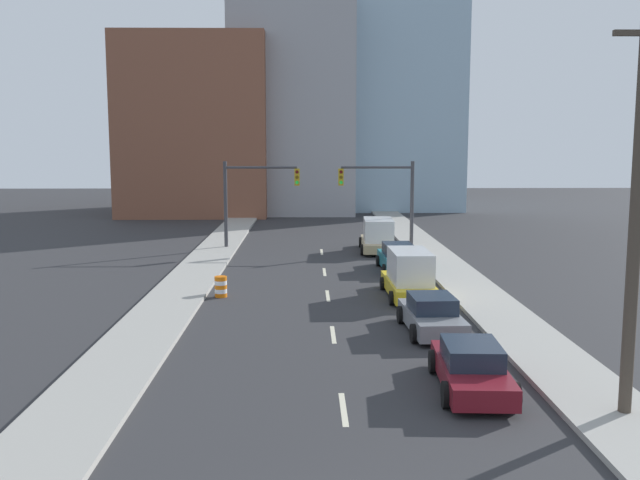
% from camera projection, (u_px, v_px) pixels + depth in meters
% --- Properties ---
extents(sidewalk_left, '(2.64, 89.36, 0.17)m').
position_uv_depth(sidewalk_left, '(232.00, 231.00, 55.71)').
color(sidewalk_left, '#9E9B93').
rests_on(sidewalk_left, ground).
extents(sidewalk_right, '(2.64, 89.36, 0.17)m').
position_uv_depth(sidewalk_right, '(406.00, 231.00, 55.96)').
color(sidewalk_right, '#9E9B93').
rests_on(sidewalk_right, ground).
extents(lane_stripe_at_7m, '(0.16, 2.40, 0.01)m').
position_uv_depth(lane_stripe_at_7m, '(343.00, 409.00, 18.72)').
color(lane_stripe_at_7m, beige).
rests_on(lane_stripe_at_7m, ground).
extents(lane_stripe_at_15m, '(0.16, 2.40, 0.01)m').
position_uv_depth(lane_stripe_at_15m, '(333.00, 334.00, 26.01)').
color(lane_stripe_at_15m, beige).
rests_on(lane_stripe_at_15m, ground).
extents(lane_stripe_at_21m, '(0.16, 2.40, 0.01)m').
position_uv_depth(lane_stripe_at_21m, '(328.00, 296.00, 32.63)').
color(lane_stripe_at_21m, beige).
rests_on(lane_stripe_at_21m, ground).
extents(lane_stripe_at_27m, '(0.16, 2.40, 0.01)m').
position_uv_depth(lane_stripe_at_27m, '(324.00, 272.00, 38.67)').
color(lane_stripe_at_27m, beige).
rests_on(lane_stripe_at_27m, ground).
extents(lane_stripe_at_35m, '(0.16, 2.40, 0.01)m').
position_uv_depth(lane_stripe_at_35m, '(322.00, 252.00, 45.78)').
color(lane_stripe_at_35m, beige).
rests_on(lane_stripe_at_35m, ground).
extents(building_brick_left, '(14.00, 16.00, 17.03)m').
position_uv_depth(building_brick_left, '(200.00, 127.00, 71.79)').
color(building_brick_left, brown).
rests_on(building_brick_left, ground).
extents(building_office_center, '(12.00, 20.00, 20.90)m').
position_uv_depth(building_office_center, '(293.00, 110.00, 75.66)').
color(building_office_center, '#99999E').
rests_on(building_office_center, ground).
extents(building_glass_right, '(13.00, 20.00, 33.40)m').
position_uv_depth(building_glass_right, '(392.00, 55.00, 78.99)').
color(building_glass_right, '#99B7CC').
rests_on(building_glass_right, ground).
extents(traffic_signal_left, '(4.98, 0.35, 5.77)m').
position_uv_depth(traffic_signal_left, '(248.00, 192.00, 46.52)').
color(traffic_signal_left, '#38383D').
rests_on(traffic_signal_left, ground).
extents(traffic_signal_right, '(4.98, 0.35, 5.77)m').
position_uv_depth(traffic_signal_right, '(389.00, 191.00, 46.69)').
color(traffic_signal_right, '#38383D').
rests_on(traffic_signal_right, ground).
extents(utility_pole_right_near, '(1.60, 0.32, 10.32)m').
position_uv_depth(utility_pole_right_near, '(636.00, 211.00, 17.40)').
color(utility_pole_right_near, '#473D33').
rests_on(utility_pole_right_near, ground).
extents(traffic_barrel, '(0.56, 0.56, 0.95)m').
position_uv_depth(traffic_barrel, '(221.00, 287.00, 32.32)').
color(traffic_barrel, orange).
rests_on(traffic_barrel, ground).
extents(sedan_maroon, '(2.21, 4.73, 1.36)m').
position_uv_depth(sedan_maroon, '(471.00, 368.00, 20.13)').
color(sedan_maroon, maroon).
rests_on(sedan_maroon, ground).
extents(sedan_gray, '(2.19, 4.50, 1.39)m').
position_uv_depth(sedan_gray, '(432.00, 315.00, 26.25)').
color(sedan_gray, slate).
rests_on(sedan_gray, ground).
extents(box_truck_yellow, '(2.26, 5.25, 2.17)m').
position_uv_depth(box_truck_yellow, '(409.00, 276.00, 32.14)').
color(box_truck_yellow, gold).
rests_on(box_truck_yellow, ground).
extents(sedan_teal, '(2.07, 4.73, 1.51)m').
position_uv_depth(sedan_teal, '(398.00, 258.00, 39.01)').
color(sedan_teal, '#196B75').
rests_on(sedan_teal, ground).
extents(box_truck_tan, '(2.52, 5.57, 2.13)m').
position_uv_depth(box_truck_tan, '(378.00, 236.00, 45.81)').
color(box_truck_tan, tan).
rests_on(box_truck_tan, ground).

